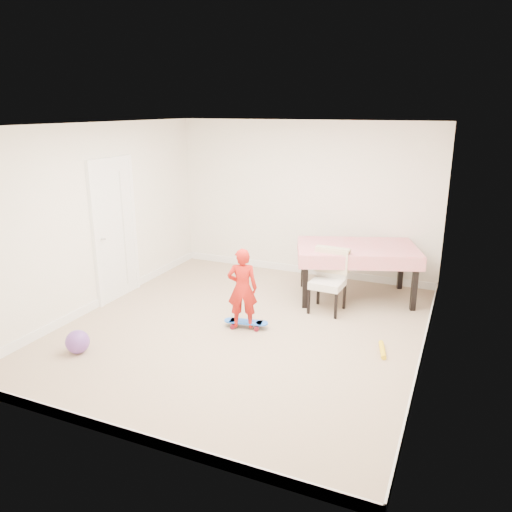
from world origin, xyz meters
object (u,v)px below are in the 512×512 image
at_px(balloon, 78,342).
at_px(dining_chair, 328,281).
at_px(dining_table, 356,272).
at_px(skateboard, 246,324).
at_px(child, 242,291).

bearing_deg(balloon, dining_chair, 45.23).
distance_m(dining_table, dining_chair, 0.73).
bearing_deg(dining_chair, skateboard, -127.51).
relative_size(child, balloon, 3.79).
height_order(dining_chair, skateboard, dining_chair).
bearing_deg(balloon, child, 42.18).
xyz_separation_m(dining_table, skateboard, (-1.07, -1.64, -0.37)).
relative_size(dining_chair, skateboard, 1.52).
bearing_deg(skateboard, dining_table, 46.14).
bearing_deg(dining_table, child, -142.45).
xyz_separation_m(skateboard, child, (-0.02, -0.05, 0.49)).
xyz_separation_m(dining_table, child, (-1.10, -1.70, 0.12)).
bearing_deg(dining_chair, child, -126.74).
bearing_deg(dining_chair, balloon, -131.45).
bearing_deg(child, dining_table, -143.26).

